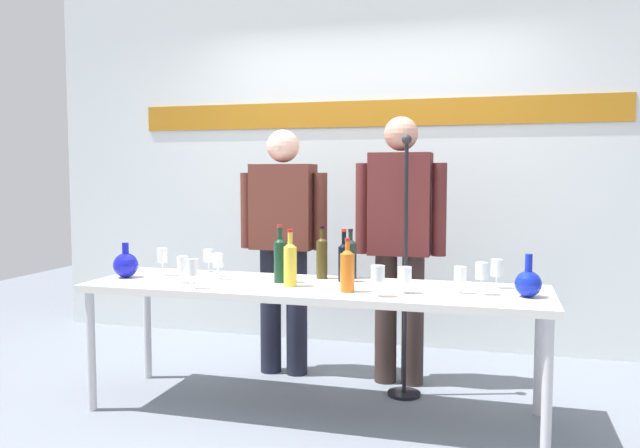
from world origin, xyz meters
TOP-DOWN VIEW (x-y plane):
  - ground_plane at (0.00, 0.00)m, footprint 10.00×10.00m
  - back_wall at (0.00, 1.58)m, footprint 5.39×0.11m
  - display_table at (0.00, 0.00)m, footprint 2.55×0.70m
  - decanter_blue_left at (-1.15, -0.04)m, footprint 0.15×0.15m
  - decanter_blue_right at (1.13, -0.04)m, footprint 0.13×0.13m
  - presenter_left at (-0.39, 0.64)m, footprint 0.60×0.22m
  - presenter_right at (0.39, 0.64)m, footprint 0.57×0.22m
  - wine_bottle_0 at (-0.11, -0.06)m, footprint 0.07×0.07m
  - wine_bottle_1 at (-0.20, 0.04)m, footprint 0.07×0.07m
  - wine_bottle_2 at (0.15, 0.30)m, footprint 0.07×0.07m
  - wine_bottle_3 at (0.23, -0.14)m, footprint 0.08×0.08m
  - wine_bottle_4 at (-0.01, 0.24)m, footprint 0.07×0.07m
  - wine_bottle_5 at (0.14, 0.17)m, footprint 0.07×0.07m
  - wine_glass_left_0 at (-0.59, -0.27)m, footprint 0.06×0.06m
  - wine_glass_left_1 at (-0.64, 0.15)m, footprint 0.06×0.06m
  - wine_glass_left_2 at (-0.59, 0.05)m, footprint 0.06×0.06m
  - wine_glass_left_3 at (-0.76, 0.29)m, footprint 0.06×0.06m
  - wine_glass_left_4 at (-0.97, 0.08)m, footprint 0.06×0.06m
  - wine_glass_left_5 at (-0.73, -0.13)m, footprint 0.06×0.06m
  - wine_glass_right_0 at (0.98, 0.18)m, footprint 0.06×0.06m
  - wine_glass_right_1 at (0.52, -0.10)m, footprint 0.07×0.07m
  - wine_glass_right_2 at (0.90, -0.04)m, footprint 0.06×0.06m
  - wine_glass_right_3 at (0.40, -0.23)m, footprint 0.07×0.07m
  - wine_glass_right_4 at (0.80, -0.03)m, footprint 0.06×0.06m
  - microphone_stand at (0.46, 0.41)m, footprint 0.20×0.20m

SIDE VIEW (x-z plane):
  - ground_plane at x=0.00m, z-range 0.00..0.00m
  - microphone_stand at x=0.46m, z-range -0.26..1.31m
  - display_table at x=0.00m, z-range 0.31..1.03m
  - decanter_blue_right at x=1.13m, z-range 0.68..0.90m
  - decanter_blue_left at x=-1.15m, z-range 0.69..0.90m
  - wine_glass_right_1 at x=0.52m, z-range 0.75..0.89m
  - wine_glass_left_1 at x=-0.64m, z-range 0.75..0.89m
  - wine_glass_right_4 at x=0.80m, z-range 0.75..0.89m
  - wine_glass_left_3 at x=-0.76m, z-range 0.75..0.89m
  - wine_glass_left_5 at x=-0.73m, z-range 0.75..0.90m
  - wine_glass_left_2 at x=-0.59m, z-range 0.75..0.90m
  - wine_glass_right_0 at x=0.98m, z-range 0.75..0.91m
  - wine_glass_left_0 at x=-0.59m, z-range 0.75..0.91m
  - wine_glass_right_3 at x=0.40m, z-range 0.76..0.92m
  - wine_glass_left_4 at x=-0.97m, z-range 0.76..0.93m
  - wine_glass_right_2 at x=0.90m, z-range 0.76..0.93m
  - wine_bottle_3 at x=0.23m, z-range 0.70..0.98m
  - wine_bottle_5 at x=0.14m, z-range 0.69..1.00m
  - wine_bottle_2 at x=0.15m, z-range 0.70..0.99m
  - wine_bottle_0 at x=-0.11m, z-range 0.70..1.01m
  - wine_bottle_4 at x=-0.01m, z-range 0.70..1.01m
  - wine_bottle_1 at x=-0.20m, z-range 0.70..1.02m
  - presenter_left at x=-0.39m, z-range 0.12..1.74m
  - presenter_right at x=0.39m, z-range 0.11..1.81m
  - back_wall at x=0.00m, z-range 0.00..3.00m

